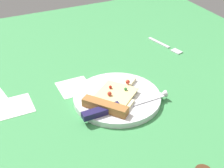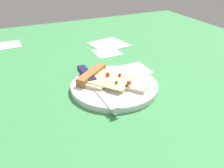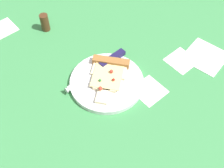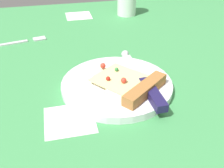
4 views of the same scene
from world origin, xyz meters
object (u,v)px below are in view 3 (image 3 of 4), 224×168
Objects in this scene: plate at (107,82)px; napkin at (205,56)px; knife at (102,66)px; pepper_shaker at (45,22)px; pizza_slice at (108,73)px.

plate reaches higher than napkin.
pepper_shaker reaches higher than knife.
pizza_slice is (-2.04, -1.60, 1.57)cm from plate.
plate is 3.55× the size of pepper_shaker.
pepper_shaker is (2.58, -32.30, 0.94)cm from pizza_slice.
pizza_slice is 0.77× the size of knife.
pizza_slice is 2.81× the size of pepper_shaker.
napkin is at bearing 125.37° from pepper_shaker.
pepper_shaker is at bearing -33.58° from pizza_slice.
pizza_slice is 34.34cm from napkin.
knife is 28.77cm from pepper_shaker.
pepper_shaker is 57.90cm from napkin.
plate is 0.98× the size of knife.
plate is 1.80× the size of napkin.
plate is 3.03cm from pizza_slice.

